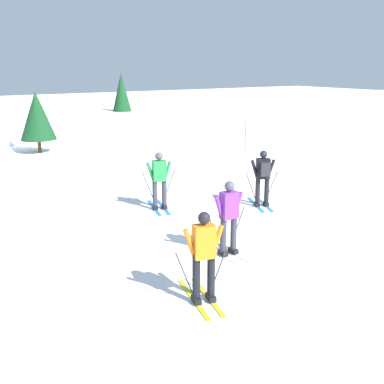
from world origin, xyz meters
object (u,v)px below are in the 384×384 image
(trail_marker_pole, at_px, (245,132))
(conifer_far_right, at_px, (122,98))
(skier_black, at_px, (263,176))
(conifer_far_left, at_px, (37,116))
(skier_purple, at_px, (229,216))
(skier_green, at_px, (159,179))
(skier_orange, at_px, (204,255))

(trail_marker_pole, distance_m, conifer_far_right, 10.24)
(skier_black, bearing_deg, conifer_far_right, 78.61)
(trail_marker_pole, xyz_separation_m, conifer_far_right, (-1.83, 10.02, 1.13))
(conifer_far_left, bearing_deg, trail_marker_pole, -32.41)
(skier_black, distance_m, conifer_far_left, 13.09)
(skier_purple, height_order, skier_green, same)
(conifer_far_left, bearing_deg, skier_purple, -90.16)
(skier_black, bearing_deg, conifer_far_left, 103.63)
(skier_orange, xyz_separation_m, conifer_far_right, (8.32, 21.30, 1.18))
(trail_marker_pole, xyz_separation_m, conifer_far_left, (-8.41, 5.34, 0.81))
(skier_black, height_order, conifer_far_right, conifer_far_right)
(skier_purple, distance_m, conifer_far_right, 20.90)
(conifer_far_left, bearing_deg, skier_green, -88.18)
(trail_marker_pole, height_order, conifer_far_left, conifer_far_left)
(skier_green, xyz_separation_m, conifer_far_left, (-0.36, 11.26, 0.86))
(skier_black, distance_m, skier_orange, 6.22)
(skier_green, bearing_deg, conifer_far_left, 91.82)
(skier_orange, height_order, trail_marker_pole, trail_marker_pole)
(skier_orange, height_order, skier_green, same)
(skier_purple, bearing_deg, conifer_far_left, 89.84)
(skier_purple, relative_size, skier_green, 1.00)
(skier_black, xyz_separation_m, skier_orange, (-4.82, -3.93, -0.04))
(skier_purple, xyz_separation_m, trail_marker_pole, (8.45, 9.77, 0.05))
(skier_black, xyz_separation_m, conifer_far_right, (3.50, 17.37, 1.14))
(skier_green, relative_size, conifer_far_left, 0.59)
(skier_purple, bearing_deg, skier_black, 37.78)
(skier_black, distance_m, skier_purple, 3.95)
(skier_black, distance_m, skier_green, 3.08)
(skier_orange, bearing_deg, skier_green, 68.64)
(skier_orange, xyz_separation_m, conifer_far_left, (1.74, 16.62, 0.86))
(skier_black, relative_size, trail_marker_pole, 0.89)
(skier_orange, distance_m, skier_green, 5.76)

